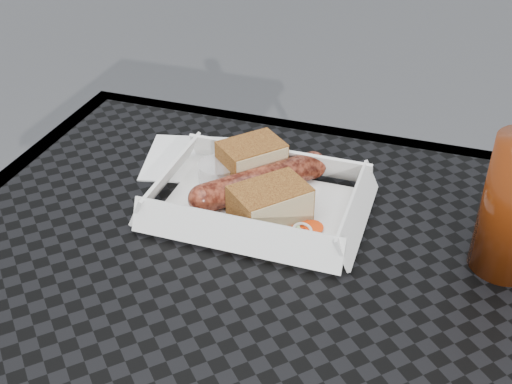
# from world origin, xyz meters

# --- Properties ---
(patio_table) EXTENTS (0.80, 0.80, 0.74)m
(patio_table) POSITION_xyz_m (0.00, 0.00, 0.67)
(patio_table) COLOR black
(patio_table) RESTS_ON ground
(food_tray) EXTENTS (0.22, 0.15, 0.00)m
(food_tray) POSITION_xyz_m (-0.05, 0.17, 0.75)
(food_tray) COLOR white
(food_tray) RESTS_ON patio_table
(bratwurst) EXTENTS (0.14, 0.15, 0.04)m
(bratwurst) POSITION_xyz_m (-0.06, 0.19, 0.77)
(bratwurst) COLOR maroon
(bratwurst) RESTS_ON food_tray
(bread_near) EXTENTS (0.09, 0.09, 0.05)m
(bread_near) POSITION_xyz_m (-0.08, 0.23, 0.77)
(bread_near) COLOR brown
(bread_near) RESTS_ON food_tray
(bread_far) EXTENTS (0.10, 0.10, 0.04)m
(bread_far) POSITION_xyz_m (-0.03, 0.15, 0.77)
(bread_far) COLOR brown
(bread_far) RESTS_ON food_tray
(veg_garnish) EXTENTS (0.03, 0.03, 0.00)m
(veg_garnish) POSITION_xyz_m (0.01, 0.14, 0.75)
(veg_garnish) COLOR red
(veg_garnish) RESTS_ON food_tray
(napkin) EXTENTS (0.15, 0.15, 0.00)m
(napkin) POSITION_xyz_m (-0.18, 0.25, 0.75)
(napkin) COLOR white
(napkin) RESTS_ON patio_table
(condiment_cup_sauce) EXTENTS (0.05, 0.05, 0.03)m
(condiment_cup_sauce) POSITION_xyz_m (-0.10, 0.23, 0.76)
(condiment_cup_sauce) COLOR #990B11
(condiment_cup_sauce) RESTS_ON patio_table
(condiment_cup_empty) EXTENTS (0.05, 0.05, 0.03)m
(condiment_cup_empty) POSITION_xyz_m (-0.12, 0.20, 0.76)
(condiment_cup_empty) COLOR silver
(condiment_cup_empty) RESTS_ON patio_table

